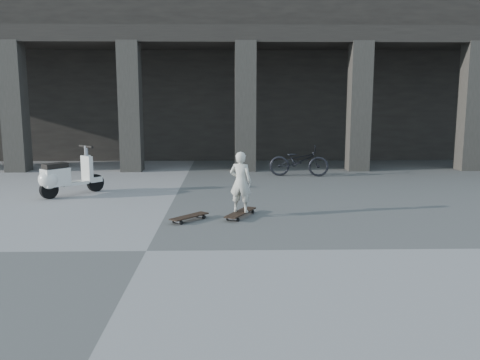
{
  "coord_description": "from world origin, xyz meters",
  "views": [
    {
      "loc": [
        1.26,
        -7.48,
        2.33
      ],
      "look_at": [
        1.49,
        2.68,
        0.65
      ],
      "focal_mm": 38.0,
      "sensor_mm": 36.0,
      "label": 1
    }
  ],
  "objects_px": {
    "skateboard_spare": "(189,217)",
    "scooter": "(61,177)",
    "longboard": "(241,213)",
    "bicycle": "(299,161)",
    "child": "(241,182)"
  },
  "relations": [
    {
      "from": "child",
      "to": "bicycle",
      "type": "xyz_separation_m",
      "value": [
        1.84,
        5.12,
        -0.24
      ]
    },
    {
      "from": "longboard",
      "to": "bicycle",
      "type": "bearing_deg",
      "value": 6.15
    },
    {
      "from": "bicycle",
      "to": "child",
      "type": "bearing_deg",
      "value": 167.98
    },
    {
      "from": "child",
      "to": "bicycle",
      "type": "distance_m",
      "value": 5.44
    },
    {
      "from": "child",
      "to": "scooter",
      "type": "relative_size",
      "value": 0.89
    },
    {
      "from": "skateboard_spare",
      "to": "scooter",
      "type": "height_order",
      "value": "scooter"
    },
    {
      "from": "longboard",
      "to": "child",
      "type": "bearing_deg",
      "value": 25.91
    },
    {
      "from": "scooter",
      "to": "child",
      "type": "bearing_deg",
      "value": -74.74
    },
    {
      "from": "skateboard_spare",
      "to": "scooter",
      "type": "bearing_deg",
      "value": 94.38
    },
    {
      "from": "longboard",
      "to": "child",
      "type": "relative_size",
      "value": 0.86
    },
    {
      "from": "longboard",
      "to": "bicycle",
      "type": "relative_size",
      "value": 0.59
    },
    {
      "from": "longboard",
      "to": "bicycle",
      "type": "height_order",
      "value": "bicycle"
    },
    {
      "from": "skateboard_spare",
      "to": "scooter",
      "type": "distance_m",
      "value": 4.0
    },
    {
      "from": "longboard",
      "to": "skateboard_spare",
      "type": "distance_m",
      "value": 1.02
    },
    {
      "from": "longboard",
      "to": "child",
      "type": "distance_m",
      "value": 0.61
    }
  ]
}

